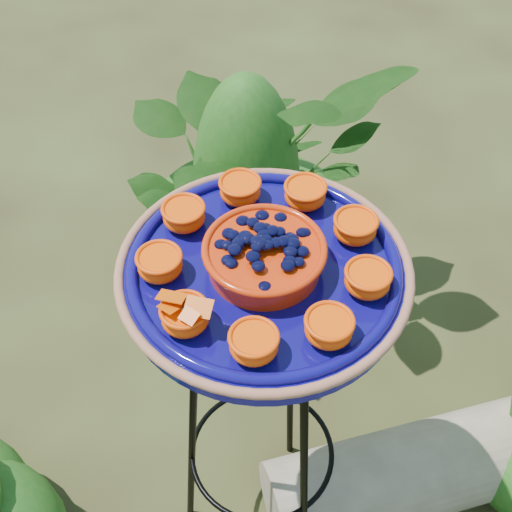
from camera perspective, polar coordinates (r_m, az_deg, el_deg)
name	(u,v)px	position (r m, az deg, el deg)	size (l,w,h in m)	color
tripod_stand	(263,397)	(1.35, 0.52, -11.25)	(0.31, 0.33, 0.84)	black
feeder_dish	(264,268)	(1.06, 0.66, -0.99)	(0.44, 0.44, 0.10)	#0B085F
driftwood_log	(408,474)	(1.76, 12.06, -16.65)	(0.22, 0.22, 0.66)	tan
shrub_back_left	(246,179)	(1.91, -0.77, 6.15)	(0.71, 0.62, 0.79)	#1A4D14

